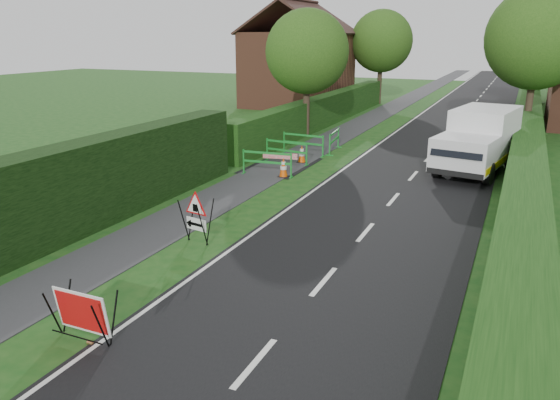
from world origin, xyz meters
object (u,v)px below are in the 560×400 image
(red_rect_sign, at_px, (82,313))
(hatchback_car, at_px, (467,116))
(triangle_sign, at_px, (195,213))
(works_van, at_px, (479,139))

(red_rect_sign, bearing_deg, hatchback_car, 82.93)
(triangle_sign, bearing_deg, works_van, 72.93)
(works_van, relative_size, hatchback_car, 1.74)
(red_rect_sign, xyz_separation_m, triangle_sign, (-0.75, 4.98, 0.29))
(hatchback_car, bearing_deg, works_van, -80.81)
(red_rect_sign, xyz_separation_m, hatchback_car, (3.72, 28.77, -0.00))
(works_van, xyz_separation_m, hatchback_car, (-1.64, 12.28, -0.76))
(red_rect_sign, bearing_deg, triangle_sign, 98.91)
(red_rect_sign, relative_size, works_van, 0.20)
(works_van, bearing_deg, triangle_sign, -107.69)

